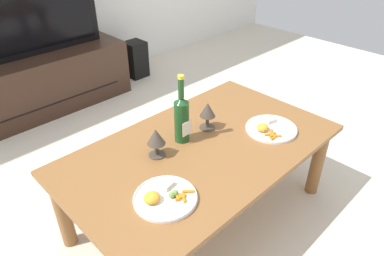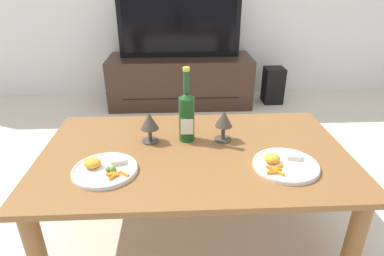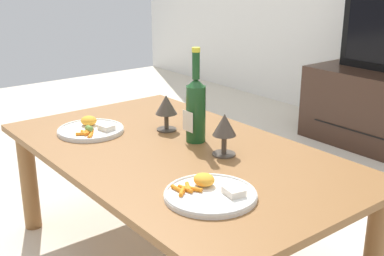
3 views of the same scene
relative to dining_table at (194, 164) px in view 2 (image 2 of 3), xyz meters
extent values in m
plane|color=beige|center=(0.00, 0.00, -0.39)|extent=(6.40, 6.40, 0.00)
cube|color=brown|center=(0.00, 0.00, 0.06)|extent=(1.34, 0.79, 0.03)
cylinder|color=brown|center=(-0.60, -0.33, -0.17)|extent=(0.07, 0.07, 0.43)
cylinder|color=brown|center=(0.60, -0.33, -0.17)|extent=(0.07, 0.07, 0.43)
cylinder|color=brown|center=(-0.60, 0.33, -0.17)|extent=(0.07, 0.07, 0.43)
cylinder|color=brown|center=(0.60, 0.33, -0.17)|extent=(0.07, 0.07, 0.43)
cube|color=#382319|center=(-0.04, 1.75, -0.16)|extent=(1.33, 0.48, 0.46)
cube|color=black|center=(-0.04, 1.51, -0.25)|extent=(1.06, 0.01, 0.01)
cube|color=black|center=(-0.04, 1.75, 0.36)|extent=(1.09, 0.04, 0.58)
cube|color=black|center=(-0.04, 1.72, 0.36)|extent=(1.00, 0.01, 0.49)
cube|color=black|center=(0.87, 1.74, -0.22)|extent=(0.18, 0.18, 0.35)
cylinder|color=#19471E|center=(-0.03, 0.11, 0.17)|extent=(0.07, 0.07, 0.21)
cone|color=#19471E|center=(-0.03, 0.11, 0.29)|extent=(0.07, 0.07, 0.03)
cylinder|color=#19471E|center=(-0.03, 0.11, 0.35)|extent=(0.03, 0.03, 0.10)
cylinder|color=yellow|center=(-0.03, 0.11, 0.41)|extent=(0.03, 0.03, 0.02)
cube|color=silver|center=(-0.03, 0.07, 0.15)|extent=(0.06, 0.00, 0.07)
cylinder|color=#473D33|center=(-0.20, 0.10, 0.07)|extent=(0.08, 0.08, 0.01)
cylinder|color=#473D33|center=(-0.20, 0.10, 0.10)|extent=(0.02, 0.02, 0.06)
cone|color=#473D33|center=(-0.20, 0.10, 0.17)|extent=(0.08, 0.08, 0.07)
cylinder|color=#473D33|center=(0.14, 0.10, 0.07)|extent=(0.08, 0.08, 0.01)
cylinder|color=#473D33|center=(0.14, 0.10, 0.11)|extent=(0.02, 0.02, 0.07)
cone|color=#473D33|center=(0.14, 0.10, 0.18)|extent=(0.08, 0.08, 0.07)
cylinder|color=white|center=(-0.36, -0.15, 0.07)|extent=(0.25, 0.25, 0.01)
torus|color=white|center=(-0.36, -0.15, 0.08)|extent=(0.25, 0.25, 0.01)
ellipsoid|color=orange|center=(-0.41, -0.13, 0.10)|extent=(0.07, 0.06, 0.04)
cube|color=beige|center=(-0.31, -0.10, 0.09)|extent=(0.06, 0.06, 0.02)
cylinder|color=orange|center=(-0.31, -0.21, 0.09)|extent=(0.04, 0.05, 0.01)
cylinder|color=orange|center=(-0.32, -0.20, 0.09)|extent=(0.05, 0.02, 0.01)
cylinder|color=orange|center=(-0.28, -0.19, 0.09)|extent=(0.04, 0.04, 0.01)
cylinder|color=orange|center=(-0.33, -0.18, 0.09)|extent=(0.03, 0.05, 0.01)
cylinder|color=orange|center=(-0.32, -0.17, 0.09)|extent=(0.03, 0.05, 0.01)
sphere|color=olive|center=(-0.33, -0.17, 0.09)|extent=(0.02, 0.02, 0.02)
sphere|color=olive|center=(-0.33, -0.17, 0.09)|extent=(0.03, 0.03, 0.03)
sphere|color=olive|center=(-0.34, -0.17, 0.09)|extent=(0.03, 0.03, 0.03)
cylinder|color=white|center=(0.36, -0.15, 0.07)|extent=(0.26, 0.26, 0.01)
torus|color=white|center=(0.36, -0.15, 0.08)|extent=(0.26, 0.26, 0.01)
ellipsoid|color=orange|center=(0.31, -0.13, 0.10)|extent=(0.07, 0.06, 0.04)
cube|color=beige|center=(0.41, -0.10, 0.09)|extent=(0.07, 0.06, 0.02)
cylinder|color=orange|center=(0.32, -0.18, 0.09)|extent=(0.05, 0.04, 0.01)
cylinder|color=orange|center=(0.30, -0.18, 0.09)|extent=(0.05, 0.04, 0.01)
cylinder|color=orange|center=(0.30, -0.19, 0.09)|extent=(0.05, 0.02, 0.01)
cylinder|color=orange|center=(0.29, -0.21, 0.09)|extent=(0.05, 0.01, 0.01)
cylinder|color=orange|center=(0.31, -0.21, 0.09)|extent=(0.04, 0.05, 0.01)
camera|label=1|loc=(-0.99, -0.94, 1.05)|focal=32.60mm
camera|label=2|loc=(-0.07, -1.22, 0.77)|focal=30.05mm
camera|label=3|loc=(1.32, -0.97, 0.70)|focal=46.77mm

